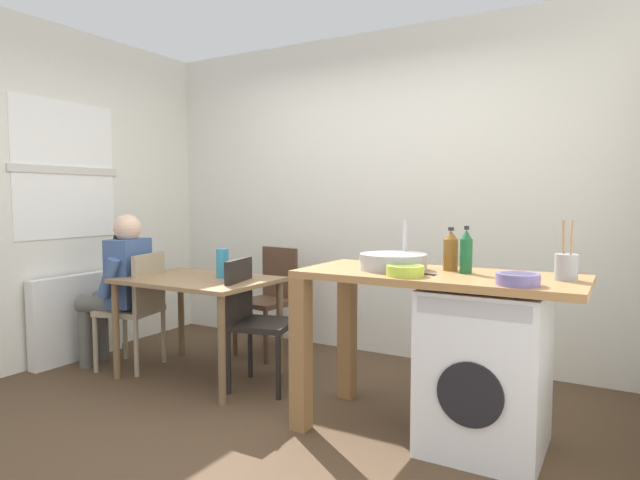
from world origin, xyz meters
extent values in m
plane|color=#4C3826|center=(0.00, 0.00, 0.00)|extent=(5.46, 5.46, 0.00)
cube|color=silver|center=(0.00, 1.75, 1.35)|extent=(4.60, 0.10, 2.70)
cube|color=silver|center=(-2.15, 0.00, 1.35)|extent=(0.10, 3.80, 2.70)
cube|color=white|center=(-2.10, 0.30, 1.55)|extent=(0.01, 0.90, 1.10)
cube|color=beige|center=(-2.09, 0.30, 1.55)|extent=(0.02, 0.96, 0.06)
cube|color=white|center=(-2.02, 0.30, 0.35)|extent=(0.10, 0.80, 0.70)
cube|color=olive|center=(-0.86, 0.47, 0.72)|extent=(1.10, 0.76, 0.03)
cylinder|color=brown|center=(-1.36, 0.14, 0.35)|extent=(0.05, 0.05, 0.71)
cylinder|color=brown|center=(-0.36, 0.14, 0.35)|extent=(0.05, 0.05, 0.71)
cylinder|color=brown|center=(-1.36, 0.80, 0.35)|extent=(0.05, 0.05, 0.71)
cylinder|color=brown|center=(-0.36, 0.80, 0.35)|extent=(0.05, 0.05, 0.71)
cube|color=gray|center=(-1.48, 0.37, 0.45)|extent=(0.48, 0.48, 0.04)
cube|color=gray|center=(-1.30, 0.42, 0.68)|extent=(0.12, 0.38, 0.45)
cylinder|color=gray|center=(-1.61, 0.16, 0.23)|extent=(0.04, 0.04, 0.45)
cylinder|color=gray|center=(-1.69, 0.51, 0.23)|extent=(0.04, 0.04, 0.45)
cylinder|color=gray|center=(-1.26, 0.24, 0.23)|extent=(0.04, 0.04, 0.45)
cylinder|color=gray|center=(-1.34, 0.59, 0.23)|extent=(0.04, 0.04, 0.45)
cube|color=black|center=(-0.31, 0.52, 0.45)|extent=(0.48, 0.48, 0.04)
cube|color=black|center=(-0.48, 0.48, 0.68)|extent=(0.12, 0.38, 0.45)
cylinder|color=black|center=(-0.17, 0.74, 0.23)|extent=(0.04, 0.04, 0.45)
cylinder|color=black|center=(-0.09, 0.39, 0.23)|extent=(0.04, 0.04, 0.45)
cylinder|color=black|center=(-0.52, 0.66, 0.23)|extent=(0.04, 0.04, 0.45)
cylinder|color=black|center=(-0.44, 0.31, 0.23)|extent=(0.04, 0.04, 0.45)
cube|color=#4C3323|center=(-0.76, 1.17, 0.45)|extent=(0.46, 0.46, 0.04)
cube|color=#4C3323|center=(-0.73, 1.35, 0.68)|extent=(0.38, 0.09, 0.45)
cylinder|color=#4C3323|center=(-0.61, 0.97, 0.23)|extent=(0.04, 0.04, 0.45)
cylinder|color=#4C3323|center=(-0.96, 1.02, 0.23)|extent=(0.04, 0.04, 0.45)
cylinder|color=#4C3323|center=(-0.55, 1.32, 0.23)|extent=(0.04, 0.04, 0.45)
cylinder|color=#4C3323|center=(-0.91, 1.38, 0.23)|extent=(0.04, 0.04, 0.45)
cylinder|color=#595651|center=(-1.78, 0.21, 0.23)|extent=(0.11, 0.11, 0.45)
cylinder|color=#595651|center=(-1.83, 0.38, 0.23)|extent=(0.11, 0.11, 0.45)
cylinder|color=#595651|center=(-1.63, 0.24, 0.50)|extent=(0.42, 0.23, 0.14)
cylinder|color=#595651|center=(-1.67, 0.42, 0.50)|extent=(0.42, 0.23, 0.14)
cube|color=#3F598C|center=(-1.48, 0.37, 0.75)|extent=(0.27, 0.38, 0.52)
cylinder|color=#3F598C|center=(-1.45, 0.16, 0.74)|extent=(0.20, 0.13, 0.31)
cylinder|color=#3F598C|center=(-1.54, 0.57, 0.74)|extent=(0.20, 0.13, 0.31)
sphere|color=beige|center=(-1.48, 0.37, 1.09)|extent=(0.21, 0.21, 0.21)
sphere|color=black|center=(-1.53, 0.36, 1.01)|extent=(0.12, 0.12, 0.12)
cube|color=#9E7042|center=(0.98, 0.37, 0.90)|extent=(1.50, 0.68, 0.04)
cube|color=olive|center=(0.28, 0.08, 0.44)|extent=(0.10, 0.10, 0.88)
cube|color=olive|center=(0.28, 0.66, 0.44)|extent=(0.10, 0.10, 0.88)
cube|color=silver|center=(1.24, 0.37, 0.43)|extent=(0.60, 0.60, 0.86)
cylinder|color=black|center=(1.24, 0.06, 0.39)|extent=(0.32, 0.02, 0.32)
cube|color=#B2B2B7|center=(1.24, 0.07, 0.80)|extent=(0.54, 0.01, 0.08)
cylinder|color=#9EA0A5|center=(0.72, 0.37, 0.97)|extent=(0.38, 0.38, 0.09)
cylinder|color=#B2B2B7|center=(0.72, 0.55, 1.06)|extent=(0.02, 0.02, 0.28)
cylinder|color=brown|center=(1.01, 0.49, 1.01)|extent=(0.08, 0.08, 0.17)
cone|color=brown|center=(1.01, 0.49, 1.12)|extent=(0.07, 0.07, 0.05)
cylinder|color=#262626|center=(1.01, 0.49, 1.15)|extent=(0.03, 0.03, 0.02)
cylinder|color=#19592D|center=(1.12, 0.43, 1.01)|extent=(0.07, 0.07, 0.18)
cone|color=#19592D|center=(1.12, 0.43, 1.13)|extent=(0.06, 0.06, 0.05)
cylinder|color=#262626|center=(1.12, 0.43, 1.17)|extent=(0.03, 0.03, 0.02)
cylinder|color=#A8C63D|center=(0.87, 0.17, 0.95)|extent=(0.20, 0.20, 0.05)
cylinder|color=olive|center=(0.87, 0.17, 0.96)|extent=(0.16, 0.16, 0.03)
cylinder|color=gray|center=(1.61, 0.42, 0.99)|extent=(0.11, 0.11, 0.13)
cylinder|color=#99724C|center=(1.59, 0.43, 1.13)|extent=(0.01, 0.04, 0.18)
cylinder|color=#99724C|center=(1.63, 0.41, 1.13)|extent=(0.01, 0.05, 0.18)
cylinder|color=slate|center=(1.43, 0.15, 0.95)|extent=(0.20, 0.20, 0.05)
cylinder|color=#3D375B|center=(1.43, 0.15, 0.96)|extent=(0.16, 0.16, 0.03)
cylinder|color=teal|center=(-0.71, 0.57, 0.85)|extent=(0.09, 0.09, 0.22)
cube|color=#B2B2B7|center=(0.93, 0.27, 0.92)|extent=(0.15, 0.06, 0.01)
cube|color=#262628|center=(0.93, 0.27, 0.92)|extent=(0.15, 0.06, 0.01)
camera|label=1|loc=(1.87, -2.45, 1.32)|focal=30.12mm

